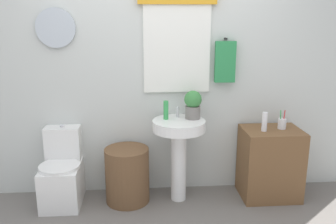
{
  "coord_description": "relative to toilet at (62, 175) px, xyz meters",
  "views": [
    {
      "loc": [
        -0.16,
        -2.42,
        1.77
      ],
      "look_at": [
        0.08,
        0.8,
        0.92
      ],
      "focal_mm": 38.55,
      "sensor_mm": 36.0,
      "label": 1
    }
  ],
  "objects": [
    {
      "name": "lotion_bottle",
      "position": [
        1.95,
        -0.07,
        0.51
      ],
      "size": [
        0.05,
        0.05,
        0.19
      ],
      "primitive_type": "cylinder",
      "color": "white",
      "rests_on": "wooden_cabinet"
    },
    {
      "name": "laundry_hamper",
      "position": [
        0.63,
        -0.03,
        -0.01
      ],
      "size": [
        0.43,
        0.43,
        0.55
      ],
      "primitive_type": "cylinder",
      "color": "brown",
      "rests_on": "ground_plane"
    },
    {
      "name": "toilet",
      "position": [
        0.0,
        0.0,
        0.0
      ],
      "size": [
        0.38,
        0.51,
        0.75
      ],
      "color": "white",
      "rests_on": "ground_plane"
    },
    {
      "name": "toothbrush_cup",
      "position": [
        2.15,
        -0.01,
        0.47
      ],
      "size": [
        0.08,
        0.08,
        0.19
      ],
      "color": "silver",
      "rests_on": "wooden_cabinet"
    },
    {
      "name": "back_wall",
      "position": [
        0.95,
        0.26,
        1.02
      ],
      "size": [
        4.4,
        0.18,
        2.6
      ],
      "color": "silver",
      "rests_on": "ground_plane"
    },
    {
      "name": "faucet",
      "position": [
        1.13,
        0.09,
        0.58
      ],
      "size": [
        0.03,
        0.03,
        0.1
      ],
      "primitive_type": "cylinder",
      "color": "silver",
      "rests_on": "pedestal_sink"
    },
    {
      "name": "potted_plant",
      "position": [
        1.27,
        0.03,
        0.68
      ],
      "size": [
        0.17,
        0.17,
        0.27
      ],
      "color": "slate",
      "rests_on": "pedestal_sink"
    },
    {
      "name": "pedestal_sink",
      "position": [
        1.13,
        -0.03,
        0.33
      ],
      "size": [
        0.51,
        0.51,
        0.82
      ],
      "color": "white",
      "rests_on": "ground_plane"
    },
    {
      "name": "wooden_cabinet",
      "position": [
        2.05,
        -0.03,
        0.07
      ],
      "size": [
        0.57,
        0.44,
        0.71
      ],
      "primitive_type": "cube",
      "color": "brown",
      "rests_on": "ground_plane"
    },
    {
      "name": "soap_bottle",
      "position": [
        1.01,
        0.02,
        0.62
      ],
      "size": [
        0.05,
        0.05,
        0.18
      ],
      "primitive_type": "cylinder",
      "color": "green",
      "rests_on": "pedestal_sink"
    }
  ]
}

